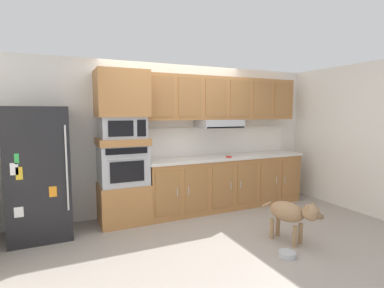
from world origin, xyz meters
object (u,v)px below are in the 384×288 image
(screwdriver, at_px, (229,157))
(dog, at_px, (292,213))
(microwave, at_px, (122,128))
(dog_food_bowl, at_px, (287,254))
(refrigerator, at_px, (39,173))
(built_in_oven, at_px, (123,164))

(screwdriver, distance_m, dog, 1.57)
(microwave, height_order, screwdriver, microwave)
(microwave, xyz_separation_m, dog_food_bowl, (1.50, -1.93, -1.43))
(refrigerator, height_order, microwave, refrigerator)
(refrigerator, distance_m, screwdriver, 2.90)
(dog, xyz_separation_m, dog_food_bowl, (-0.31, -0.28, -0.36))
(screwdriver, bearing_deg, built_in_oven, 174.37)
(dog_food_bowl, bearing_deg, dog, 41.99)
(microwave, bearing_deg, dog_food_bowl, -52.29)
(microwave, distance_m, screwdriver, 1.85)
(refrigerator, height_order, dog_food_bowl, refrigerator)
(refrigerator, xyz_separation_m, dog_food_bowl, (2.63, -1.87, -0.85))
(screwdriver, distance_m, dog_food_bowl, 2.00)
(refrigerator, relative_size, screwdriver, 10.43)
(refrigerator, relative_size, microwave, 2.73)
(screwdriver, xyz_separation_m, dog, (0.04, -1.48, -0.54))
(refrigerator, bearing_deg, built_in_oven, 3.42)
(screwdriver, height_order, dog, screwdriver)
(microwave, bearing_deg, built_in_oven, 179.23)
(dog, bearing_deg, screwdriver, 164.94)
(built_in_oven, distance_m, microwave, 0.56)
(refrigerator, relative_size, dog_food_bowl, 8.80)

